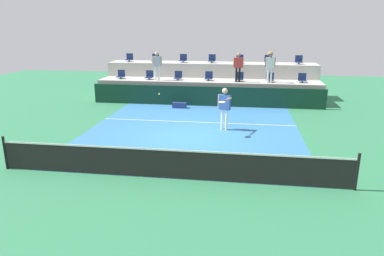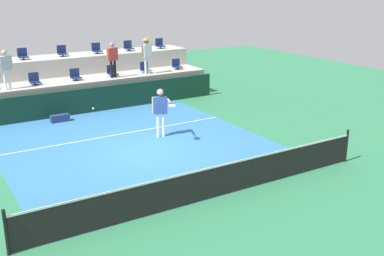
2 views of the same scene
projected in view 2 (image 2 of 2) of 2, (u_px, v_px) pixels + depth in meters
The scene contains 23 objects.
ground_plane at pixel (146, 154), 15.91m from camera, with size 40.00×40.00×0.00m, color #2D754C.
court_inner_paint at pixel (133, 145), 16.72m from camera, with size 9.00×10.00×0.01m, color teal.
court_service_line at pixel (118, 134), 17.86m from camera, with size 9.00×0.06×0.00m, color white.
tennis_net at pixel (212, 181), 12.50m from camera, with size 10.48×0.08×1.07m.
sponsor_backboard at pixel (85, 101), 20.62m from camera, with size 13.00×0.16×1.10m, color #0F3323.
seating_tier_lower at pixel (75, 93), 21.66m from camera, with size 13.00×1.80×1.25m, color #ADAAA3.
seating_tier_upper at pixel (63, 78), 22.99m from camera, with size 13.00×1.80×2.10m, color #ADAAA3.
stadium_chair_lower_mid_left at pixel (34, 80), 20.46m from camera, with size 0.44×0.40×0.52m.
stadium_chair_lower_center at pixel (75, 75), 21.37m from camera, with size 0.44×0.40×0.52m.
stadium_chair_lower_mid_right at pixel (112, 72), 22.26m from camera, with size 0.44×0.40×0.52m.
stadium_chair_lower_right at pixel (145, 68), 23.12m from camera, with size 0.44×0.40×0.52m.
stadium_chair_lower_far_right at pixel (177, 65), 24.01m from camera, with size 0.44×0.40×0.52m.
stadium_chair_upper_mid_left at pixel (23, 55), 21.67m from camera, with size 0.44×0.40×0.52m.
stadium_chair_upper_center at pixel (62, 52), 22.58m from camera, with size 0.44×0.40×0.52m.
stadium_chair_upper_mid_right at pixel (97, 49), 23.45m from camera, with size 0.44×0.40×0.52m.
stadium_chair_upper_right at pixel (128, 47), 24.30m from camera, with size 0.44×0.40×0.52m.
stadium_chair_upper_far_right at pixel (160, 44), 25.21m from camera, with size 0.44×0.40×0.52m.
tennis_player at pixel (161, 108), 17.29m from camera, with size 0.60×1.35×1.82m.
spectator_leaning_on_rail at pixel (6, 66), 19.33m from camera, with size 0.58×0.26×1.65m.
spectator_in_white at pixel (113, 57), 21.67m from camera, with size 0.58×0.24×1.64m.
spectator_with_hat at pixel (147, 52), 22.52m from camera, with size 0.59×0.47×1.72m.
tennis_ball at pixel (93, 108), 15.44m from camera, with size 0.07×0.07×0.07m.
equipment_bag at pixel (60, 118), 19.44m from camera, with size 0.76×0.28×0.30m, color navy.
Camera 2 is at (-6.44, -13.53, 5.62)m, focal length 44.06 mm.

